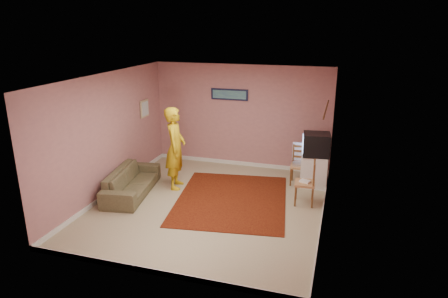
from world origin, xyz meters
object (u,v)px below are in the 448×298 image
(chair_a, at_px, (300,162))
(chair_b, at_px, (305,178))
(tv_cabinet, at_px, (314,171))
(person, at_px, (175,148))
(sofa, at_px, (132,182))
(crt_tv, at_px, (316,144))

(chair_a, bearing_deg, chair_b, -78.57)
(tv_cabinet, height_order, chair_a, chair_a)
(person, bearing_deg, sofa, 115.69)
(tv_cabinet, distance_m, person, 3.17)
(crt_tv, distance_m, sofa, 4.13)
(crt_tv, bearing_deg, chair_b, -102.92)
(chair_a, distance_m, chair_b, 1.04)
(sofa, height_order, person, person)
(crt_tv, bearing_deg, chair_a, 173.15)
(crt_tv, relative_size, chair_a, 1.32)
(crt_tv, bearing_deg, tv_cabinet, 0.00)
(chair_a, height_order, person, person)
(crt_tv, distance_m, person, 3.12)
(tv_cabinet, distance_m, sofa, 4.08)
(person, bearing_deg, chair_b, -104.22)
(chair_b, relative_size, sofa, 0.27)
(tv_cabinet, bearing_deg, person, -161.95)
(crt_tv, relative_size, person, 0.35)
(chair_a, xyz_separation_m, person, (-2.64, -0.97, 0.37))
(crt_tv, relative_size, sofa, 0.34)
(tv_cabinet, bearing_deg, chair_a, -179.97)
(chair_b, height_order, person, person)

